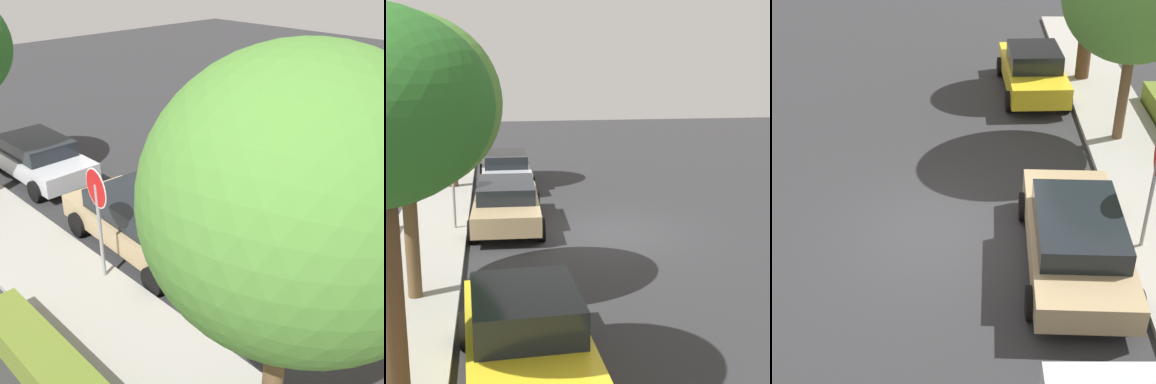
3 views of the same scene
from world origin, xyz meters
The scene contains 6 objects.
ground_plane centered at (0.00, 0.00, 0.00)m, with size 60.00×60.00×0.00m, color #2D2D30.
sidewalk_curb centered at (0.00, 5.02, 0.07)m, with size 32.00×2.14×0.14m, color #9E9B93.
stop_sign centered at (0.61, 4.29, 1.87)m, with size 0.85×0.12×2.68m.
parked_car_tan centered at (1.08, 2.81, 0.71)m, with size 4.61×2.20×1.32m.
parked_car_silver centered at (6.55, 2.68, 0.70)m, with size 4.40×2.02×1.33m.
street_tree_far centered at (-4.35, 4.76, 4.04)m, with size 3.63×3.63×5.77m.
Camera 1 is at (-6.89, 8.85, 6.51)m, focal length 45.00 mm.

